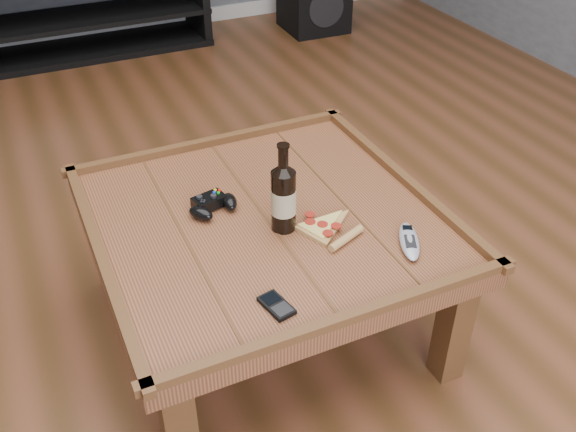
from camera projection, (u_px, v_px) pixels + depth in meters
name	position (u px, v px, depth m)	size (l,w,h in m)	color
ground	(268.00, 324.00, 2.18)	(6.00, 6.00, 0.00)	#4C2D15
baseboard	(94.00, 32.00, 4.35)	(5.00, 0.02, 0.10)	silver
coffee_table	(266.00, 233.00, 1.95)	(1.03, 1.03, 0.48)	#512817
media_console	(95.00, 13.00, 4.06)	(1.40, 0.45, 0.50)	black
beer_bottle	(283.00, 196.00, 1.81)	(0.07, 0.07, 0.28)	black
game_controller	(213.00, 205.00, 1.93)	(0.17, 0.13, 0.05)	black
pizza_slice	(326.00, 229.00, 1.85)	(0.22, 0.27, 0.02)	#AF8B4C
smartphone	(276.00, 305.00, 1.60)	(0.07, 0.11, 0.01)	black
remote_control	(409.00, 241.00, 1.80)	(0.13, 0.18, 0.03)	#9CA1AA
subwoofer	(314.00, 0.00, 4.43)	(0.41, 0.42, 0.40)	black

